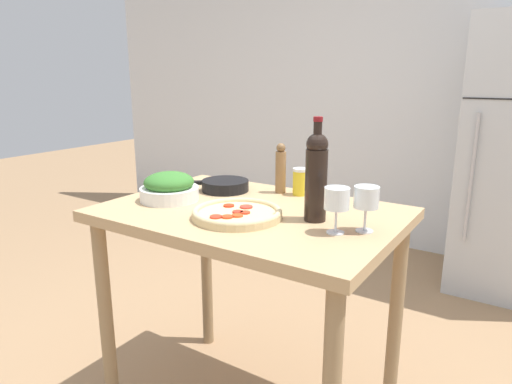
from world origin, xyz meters
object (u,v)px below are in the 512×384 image
(homemade_pizza, at_px, (237,213))
(wine_glass_far, at_px, (366,199))
(salad_bowl, at_px, (169,188))
(salt_canister, at_px, (300,182))
(cast_iron_skillet, at_px, (225,185))
(wine_glass_near, at_px, (337,201))
(pepper_mill, at_px, (281,169))
(wine_bottle, at_px, (316,175))

(homemade_pizza, bearing_deg, wine_glass_far, 13.89)
(salad_bowl, relative_size, salt_canister, 2.06)
(salad_bowl, relative_size, cast_iron_skillet, 0.81)
(wine_glass_near, relative_size, wine_glass_far, 1.00)
(salt_canister, xyz_separation_m, cast_iron_skillet, (-0.31, -0.12, -0.03))
(salad_bowl, distance_m, cast_iron_skillet, 0.27)
(wine_glass_near, height_order, salt_canister, wine_glass_near)
(cast_iron_skillet, bearing_deg, salt_canister, 20.55)
(wine_glass_far, height_order, homemade_pizza, wine_glass_far)
(salad_bowl, bearing_deg, pepper_mill, 47.89)
(wine_bottle, relative_size, salt_canister, 3.13)
(wine_glass_far, distance_m, salad_bowl, 0.81)
(homemade_pizza, distance_m, salt_canister, 0.41)
(wine_glass_far, relative_size, cast_iron_skillet, 0.52)
(salad_bowl, height_order, salt_canister, salad_bowl)
(wine_glass_near, distance_m, homemade_pizza, 0.38)
(wine_glass_near, distance_m, pepper_mill, 0.54)
(salt_canister, bearing_deg, cast_iron_skillet, -159.45)
(wine_bottle, relative_size, wine_glass_far, 2.39)
(wine_glass_far, bearing_deg, pepper_mill, 149.13)
(pepper_mill, bearing_deg, homemade_pizza, -82.75)
(wine_bottle, xyz_separation_m, salt_canister, (-0.21, 0.28, -0.11))
(wine_glass_far, distance_m, pepper_mill, 0.57)
(homemade_pizza, bearing_deg, salt_canister, 84.64)
(salad_bowl, xyz_separation_m, cast_iron_skillet, (0.10, 0.25, -0.03))
(wine_glass_near, distance_m, salt_canister, 0.49)
(wine_bottle, distance_m, wine_glass_far, 0.20)
(pepper_mill, xyz_separation_m, salt_canister, (0.09, 0.01, -0.05))
(wine_glass_near, xyz_separation_m, cast_iron_skillet, (-0.63, 0.25, -0.08))
(wine_glass_near, height_order, cast_iron_skillet, wine_glass_near)
(wine_bottle, distance_m, salt_canister, 0.37)
(salad_bowl, bearing_deg, salt_canister, 41.76)
(wine_glass_far, distance_m, homemade_pizza, 0.46)
(wine_glass_near, bearing_deg, wine_bottle, 143.47)
(pepper_mill, bearing_deg, wine_glass_near, -40.85)
(wine_bottle, xyz_separation_m, salad_bowl, (-0.62, -0.08, -0.11))
(wine_bottle, xyz_separation_m, wine_glass_far, (0.19, -0.02, -0.06))
(wine_glass_near, relative_size, salad_bowl, 0.64)
(wine_glass_near, xyz_separation_m, pepper_mill, (-0.41, 0.36, -0.00))
(cast_iron_skillet, bearing_deg, wine_glass_near, -21.53)
(salad_bowl, distance_m, salt_canister, 0.55)
(wine_glass_near, xyz_separation_m, salt_canister, (-0.32, 0.37, -0.05))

